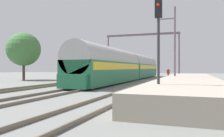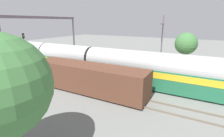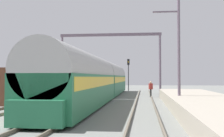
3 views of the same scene
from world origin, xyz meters
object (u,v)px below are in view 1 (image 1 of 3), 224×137
object	(u,v)px
passenger_train	(129,66)
railway_signal_near	(158,37)
person_crossing	(168,73)
freight_car	(94,70)
catenary_gantry	(142,46)
railway_signal_far	(159,61)

from	to	relation	value
passenger_train	railway_signal_near	world-z (taller)	railway_signal_near
person_crossing	railway_signal_near	size ratio (longest dim) A/B	0.33
freight_car	catenary_gantry	size ratio (longest dim) A/B	0.99
passenger_train	catenary_gantry	distance (m)	9.25
person_crossing	railway_signal_far	bearing A→B (deg)	78.69
person_crossing	railway_signal_far	xyz separation A→B (m)	(-3.17, 13.14, 2.19)
passenger_train	freight_car	distance (m)	5.08
railway_signal_near	railway_signal_far	bearing A→B (deg)	97.71
person_crossing	catenary_gantry	bearing A→B (deg)	110.50
passenger_train	person_crossing	world-z (taller)	passenger_train
catenary_gantry	railway_signal_far	bearing A→B (deg)	76.71
person_crossing	freight_car	bearing A→B (deg)	-172.75
freight_car	person_crossing	world-z (taller)	freight_car
person_crossing	railway_signal_near	world-z (taller)	railway_signal_near
catenary_gantry	passenger_train	bearing A→B (deg)	-90.00
railway_signal_near	catenary_gantry	bearing A→B (deg)	103.63
railway_signal_near	catenary_gantry	xyz separation A→B (m)	(-6.84, 28.20, 2.38)
freight_car	railway_signal_near	size ratio (longest dim) A/B	2.52
railway_signal_near	catenary_gantry	world-z (taller)	catenary_gantry
person_crossing	catenary_gantry	world-z (taller)	catenary_gantry
freight_car	railway_signal_near	world-z (taller)	railway_signal_near
passenger_train	person_crossing	xyz separation A→B (m)	(5.09, 3.45, -0.94)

